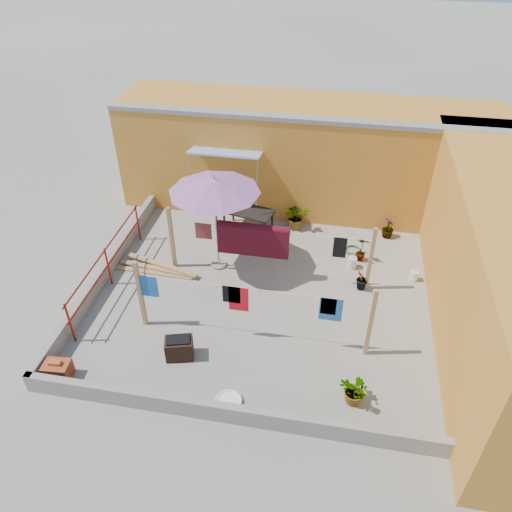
% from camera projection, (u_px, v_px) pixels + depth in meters
% --- Properties ---
extents(ground, '(80.00, 80.00, 0.00)m').
position_uv_depth(ground, '(262.00, 297.00, 12.28)').
color(ground, '#9E998E').
rests_on(ground, ground).
extents(wall_back, '(11.00, 3.27, 3.21)m').
position_uv_depth(wall_back, '(306.00, 156.00, 14.92)').
color(wall_back, '#C37A2A').
rests_on(wall_back, ground).
extents(wall_right, '(2.40, 9.00, 3.20)m').
position_uv_depth(wall_right, '(504.00, 270.00, 10.57)').
color(wall_right, '#C37A2A').
rests_on(wall_right, ground).
extents(parapet_front, '(8.30, 0.16, 0.44)m').
position_uv_depth(parapet_front, '(230.00, 413.00, 9.34)').
color(parapet_front, gray).
rests_on(parapet_front, ground).
extents(parapet_left, '(0.16, 7.30, 0.44)m').
position_uv_depth(parapet_left, '(105.00, 271.00, 12.74)').
color(parapet_left, gray).
rests_on(parapet_left, ground).
extents(red_railing, '(0.05, 4.20, 1.10)m').
position_uv_depth(red_railing, '(107.00, 261.00, 12.25)').
color(red_railing, maroon).
rests_on(red_railing, ground).
extents(clothesline_rig, '(5.09, 2.35, 1.80)m').
position_uv_depth(clothesline_rig, '(254.00, 248.00, 12.08)').
color(clothesline_rig, tan).
rests_on(clothesline_rig, ground).
extents(patio_umbrella, '(2.62, 2.62, 2.68)m').
position_uv_depth(patio_umbrella, '(214.00, 186.00, 11.82)').
color(patio_umbrella, gray).
rests_on(patio_umbrella, ground).
extents(outdoor_table, '(1.57, 1.05, 0.68)m').
position_uv_depth(outdoor_table, '(248.00, 212.00, 14.26)').
color(outdoor_table, black).
rests_on(outdoor_table, ground).
extents(brick_stack, '(0.57, 0.43, 0.47)m').
position_uv_depth(brick_stack, '(58.00, 370.00, 10.18)').
color(brick_stack, '#A64126').
rests_on(brick_stack, ground).
extents(lumber_pile, '(2.28, 0.70, 0.14)m').
position_uv_depth(lumber_pile, '(158.00, 269.00, 13.06)').
color(lumber_pile, tan).
rests_on(lumber_pile, ground).
extents(brazier, '(0.67, 0.53, 0.53)m').
position_uv_depth(brazier, '(179.00, 348.00, 10.60)').
color(brazier, black).
rests_on(brazier, ground).
extents(white_basin, '(0.54, 0.54, 0.09)m').
position_uv_depth(white_basin, '(228.00, 401.00, 9.76)').
color(white_basin, silver).
rests_on(white_basin, ground).
extents(water_jug_a, '(0.20, 0.20, 0.31)m').
position_uv_depth(water_jug_a, '(414.00, 276.00, 12.72)').
color(water_jug_a, silver).
rests_on(water_jug_a, ground).
extents(water_jug_b, '(0.23, 0.23, 0.37)m').
position_uv_depth(water_jug_b, '(352.00, 263.00, 13.11)').
color(water_jug_b, silver).
rests_on(water_jug_b, ground).
extents(green_hose, '(0.49, 0.49, 0.07)m').
position_uv_depth(green_hose, '(352.00, 250.00, 13.78)').
color(green_hose, '#186F23').
rests_on(green_hose, ground).
extents(plant_back_a, '(0.84, 0.77, 0.79)m').
position_uv_depth(plant_back_a, '(296.00, 216.00, 14.49)').
color(plant_back_a, '#1C5A19').
rests_on(plant_back_a, ground).
extents(plant_back_b, '(0.42, 0.42, 0.61)m').
position_uv_depth(plant_back_b, '(388.00, 228.00, 14.17)').
color(plant_back_b, '#1C5A19').
rests_on(plant_back_b, ground).
extents(plant_right_a, '(0.46, 0.36, 0.78)m').
position_uv_depth(plant_right_a, '(362.00, 248.00, 13.23)').
color(plant_right_a, '#1C5A19').
rests_on(plant_right_a, ground).
extents(plant_right_b, '(0.40, 0.44, 0.64)m').
position_uv_depth(plant_right_b, '(361.00, 279.00, 12.31)').
color(plant_right_b, '#1C5A19').
rests_on(plant_right_b, ground).
extents(plant_right_c, '(0.79, 0.77, 0.66)m').
position_uv_depth(plant_right_c, '(356.00, 391.00, 9.61)').
color(plant_right_c, '#1C5A19').
rests_on(plant_right_c, ground).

